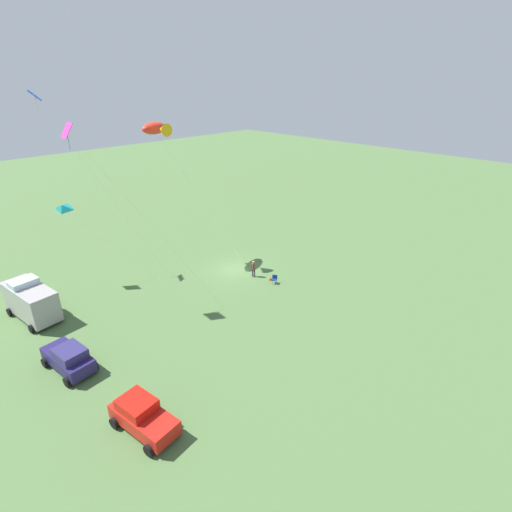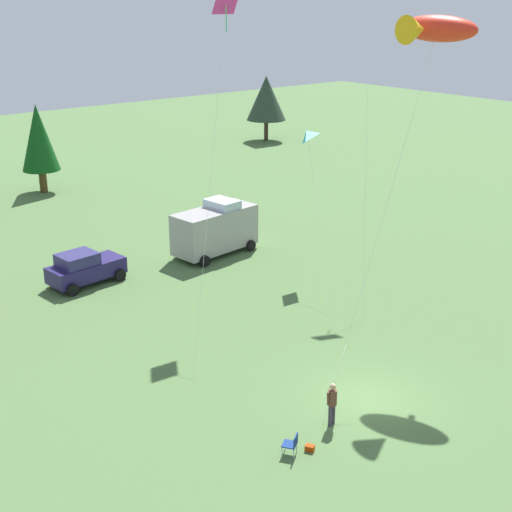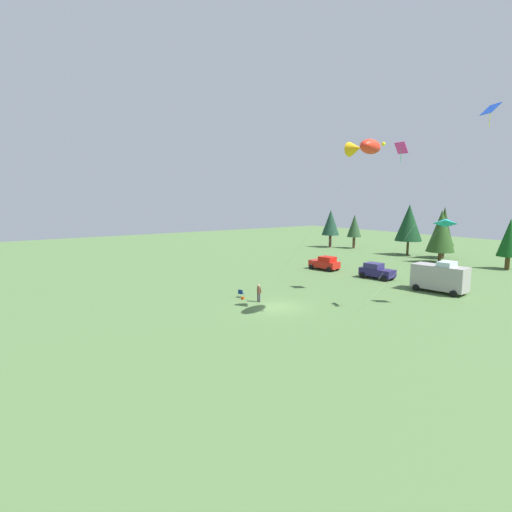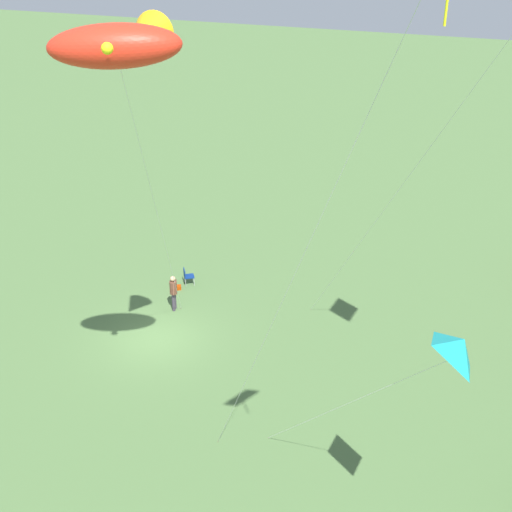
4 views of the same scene
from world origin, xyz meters
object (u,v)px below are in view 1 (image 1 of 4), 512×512
(backpack_on_grass, at_px, (271,279))
(kite_diamond_blue, at_px, (39,101))
(kite_large_fish, at_px, (156,129))
(car_red_sedan, at_px, (143,416))
(car_navy_hatch, at_px, (69,358))
(kite_delta_teal, at_px, (62,208))
(folding_chair, at_px, (275,279))
(person_kite_flyer, at_px, (253,267))
(kite_diamond_rainbow, at_px, (72,137))
(van_motorhome_grey, at_px, (31,300))

(backpack_on_grass, xyz_separation_m, kite_diamond_blue, (15.76, 12.71, 16.17))
(kite_large_fish, relative_size, kite_diamond_blue, 0.84)
(car_red_sedan, xyz_separation_m, car_navy_hatch, (8.01, 0.87, 0.00))
(car_red_sedan, distance_m, kite_delta_teal, 21.11)
(folding_chair, distance_m, kite_large_fish, 18.06)
(person_kite_flyer, relative_size, kite_diamond_blue, 0.10)
(person_kite_flyer, height_order, car_navy_hatch, car_navy_hatch)
(car_red_sedan, bearing_deg, person_kite_flyer, -71.14)
(car_red_sedan, relative_size, kite_large_fish, 0.31)
(folding_chair, xyz_separation_m, backpack_on_grass, (0.66, -0.21, -0.38))
(person_kite_flyer, bearing_deg, kite_diamond_rainbow, -33.25)
(folding_chair, height_order, kite_diamond_blue, kite_diamond_blue)
(person_kite_flyer, bearing_deg, backpack_on_grass, 99.77)
(person_kite_flyer, relative_size, kite_diamond_rainbow, 0.11)
(car_red_sedan, xyz_separation_m, kite_diamond_rainbow, (14.04, -4.39, 13.40))
(kite_diamond_blue, bearing_deg, kite_delta_teal, 162.52)
(folding_chair, height_order, car_red_sedan, car_red_sedan)
(kite_diamond_rainbow, bearing_deg, backpack_on_grass, -116.54)
(car_navy_hatch, relative_size, van_motorhome_grey, 0.78)
(backpack_on_grass, xyz_separation_m, kite_large_fish, (10.82, 4.48, 13.65))
(car_navy_hatch, bearing_deg, van_motorhome_grey, 170.34)
(van_motorhome_grey, height_order, kite_large_fish, kite_large_fish)
(folding_chair, distance_m, car_red_sedan, 19.22)
(folding_chair, xyz_separation_m, car_navy_hatch, (1.59, 18.98, 0.46))
(car_navy_hatch, bearing_deg, folding_chair, 79.26)
(kite_large_fish, distance_m, kite_diamond_rainbow, 10.22)
(kite_diamond_blue, height_order, kite_delta_teal, kite_diamond_blue)
(person_kite_flyer, distance_m, folding_chair, 2.51)
(car_red_sedan, relative_size, van_motorhome_grey, 0.78)
(backpack_on_grass, bearing_deg, kite_diamond_rainbow, 63.46)
(folding_chair, distance_m, kite_diamond_rainbow, 20.94)
(car_red_sedan, xyz_separation_m, kite_large_fish, (17.90, -13.83, 12.82))
(backpack_on_grass, xyz_separation_m, kite_diamond_rainbow, (6.96, 13.93, 14.24))
(person_kite_flyer, xyz_separation_m, car_navy_hatch, (-0.81, 18.50, -0.07))
(person_kite_flyer, distance_m, kite_large_fish, 16.10)
(car_navy_hatch, bearing_deg, kite_diamond_rainbow, 132.94)
(person_kite_flyer, relative_size, van_motorhome_grey, 0.31)
(car_red_sedan, height_order, van_motorhome_grey, van_motorhome_grey)
(van_motorhome_grey, distance_m, kite_diamond_blue, 17.00)
(kite_diamond_rainbow, bearing_deg, car_red_sedan, 162.64)
(van_motorhome_grey, bearing_deg, folding_chair, -125.53)
(folding_chair, relative_size, kite_large_fish, 0.06)
(car_red_sedan, xyz_separation_m, kite_delta_teal, (19.46, -4.54, 6.79))
(folding_chair, relative_size, kite_diamond_blue, 0.05)
(car_red_sedan, relative_size, car_navy_hatch, 1.01)
(folding_chair, relative_size, backpack_on_grass, 2.56)
(kite_large_fish, relative_size, kite_diamond_rainbow, 0.94)
(van_motorhome_grey, xyz_separation_m, kite_large_fish, (1.35, -14.15, 12.12))
(folding_chair, bearing_deg, kite_delta_teal, -77.05)
(van_motorhome_grey, xyz_separation_m, kite_delta_teal, (2.91, -4.86, 6.09))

